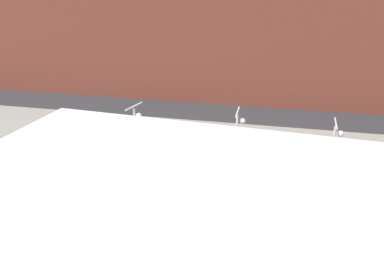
{
  "coord_description": "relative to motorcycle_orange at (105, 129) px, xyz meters",
  "views": [
    {
      "loc": [
        1.36,
        -5.65,
        3.4
      ],
      "look_at": [
        -0.15,
        1.06,
        0.75
      ],
      "focal_mm": 37.03,
      "sensor_mm": 36.0,
      "label": 1
    }
  ],
  "objects": [
    {
      "name": "brick_building_wall",
      "position": [
        2.12,
        3.72,
        1.96
      ],
      "size": [
        36.0,
        0.5,
        4.72
      ],
      "primitive_type": "cube",
      "color": "brown",
      "rests_on": "ground"
    },
    {
      "name": "motorcycle_green",
      "position": [
        2.0,
        -0.07,
        0.0
      ],
      "size": [
        2.01,
        0.58,
        1.03
      ],
      "rotation": [
        0.0,
        0.0,
        0.01
      ],
      "color": "black",
      "rests_on": "ground"
    },
    {
      "name": "ground_plane",
      "position": [
        2.12,
        -1.48,
        -0.4
      ],
      "size": [
        80.0,
        80.0,
        0.0
      ],
      "primitive_type": "plane",
      "color": "#2D2D30"
    },
    {
      "name": "motorcycle_orange",
      "position": [
        0.0,
        0.0,
        0.0
      ],
      "size": [
        1.98,
        0.73,
        1.03
      ],
      "rotation": [
        0.0,
        0.0,
        -0.23
      ],
      "color": "black",
      "rests_on": "ground"
    },
    {
      "name": "sidewalk_slab",
      "position": [
        2.12,
        0.27,
        -0.4
      ],
      "size": [
        36.0,
        3.5,
        0.01
      ],
      "primitive_type": "cube",
      "color": "gray",
      "rests_on": "ground"
    },
    {
      "name": "motorcycle_purple",
      "position": [
        3.74,
        -0.28,
        0.0
      ],
      "size": [
        2.01,
        0.58,
        1.03
      ],
      "rotation": [
        0.0,
        0.0,
        -0.05
      ],
      "color": "black",
      "rests_on": "ground"
    }
  ]
}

